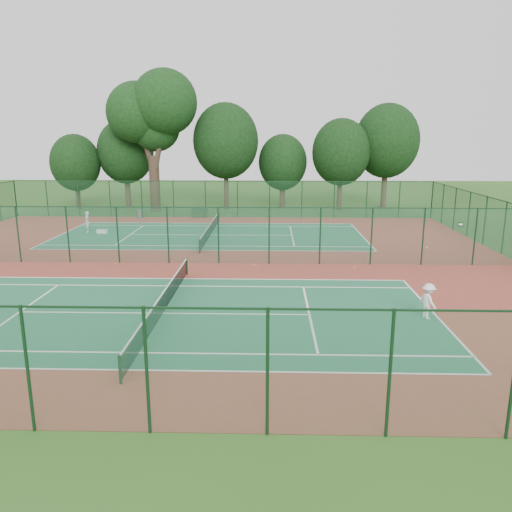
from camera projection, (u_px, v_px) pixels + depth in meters
The scene contains 19 objects.
ground at pixel (194, 263), 30.64m from camera, with size 120.00×120.00×0.00m, color #2B561A.
red_pad at pixel (194, 263), 30.64m from camera, with size 40.00×36.00×0.01m, color brown.
court_near at pixel (163, 313), 21.88m from camera, with size 23.77×10.97×0.01m, color #1F6340.
court_far at pixel (211, 235), 39.38m from camera, with size 23.77×10.97×0.01m, color #1F643F.
fence_north at pixel (221, 199), 47.73m from camera, with size 40.00×0.09×3.50m.
fence_south at pixel (87, 370), 12.73m from camera, with size 40.00×0.09×3.50m.
fence_divider at pixel (193, 235), 30.23m from camera, with size 40.00×0.09×3.50m.
tennis_net_near at pixel (163, 302), 21.76m from camera, with size 0.10×12.90×0.97m.
tennis_net_far at pixel (211, 228), 39.26m from camera, with size 0.10×12.90×0.97m.
player_near at pixel (428, 301), 21.10m from camera, with size 0.99×0.57×1.54m, color white.
player_far at pixel (87, 222), 40.37m from camera, with size 0.61×0.40×1.68m, color silver.
trash_bin at pixel (140, 214), 47.38m from camera, with size 0.46×0.46×0.82m, color slate.
bench at pixel (200, 213), 47.62m from camera, with size 1.60×0.74×0.95m.
kit_bag at pixel (102, 231), 40.00m from camera, with size 0.83×0.31×0.31m, color silver.
stray_ball_a at pixel (254, 265), 30.10m from camera, with size 0.07×0.07×0.07m, color #D9E635.
stray_ball_b at pixel (354, 267), 29.54m from camera, with size 0.08×0.08×0.08m, color #CDDE33.
stray_ball_c at pixel (116, 264), 30.31m from camera, with size 0.08×0.08×0.08m, color #ABCB2F.
big_tree at pixel (153, 112), 49.75m from camera, with size 9.20×6.74×14.13m.
evergreen_row at pixel (232, 208), 54.20m from camera, with size 39.00×5.00×12.00m, color black, non-canonical shape.
Camera 1 is at (4.65, -29.57, 7.56)m, focal length 35.00 mm.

